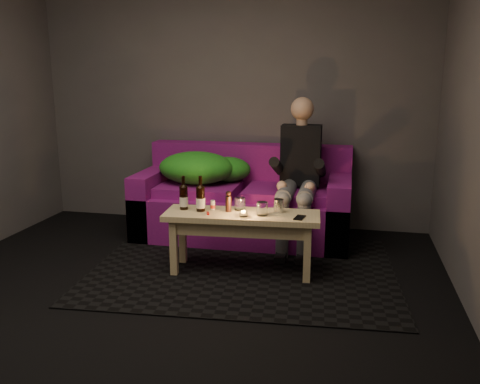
% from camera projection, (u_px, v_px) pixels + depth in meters
% --- Properties ---
extents(floor, '(4.50, 4.50, 0.00)m').
position_uv_depth(floor, '(153.00, 318.00, 3.29)').
color(floor, black).
rests_on(floor, ground).
extents(room, '(4.50, 4.50, 4.50)m').
position_uv_depth(room, '(170.00, 58.00, 3.36)').
color(room, silver).
rests_on(room, ground).
extents(rug, '(2.52, 1.91, 0.01)m').
position_uv_depth(rug, '(243.00, 269.00, 4.09)').
color(rug, black).
rests_on(rug, floor).
extents(sofa, '(2.00, 0.90, 0.86)m').
position_uv_depth(sofa, '(244.00, 204.00, 4.90)').
color(sofa, '#791071').
rests_on(sofa, floor).
extents(green_blanket, '(0.88, 0.60, 0.30)m').
position_uv_depth(green_blanket, '(202.00, 168.00, 4.90)').
color(green_blanket, '#198920').
rests_on(green_blanket, sofa).
extents(person, '(0.36, 0.83, 1.34)m').
position_uv_depth(person, '(299.00, 171.00, 4.55)').
color(person, black).
rests_on(person, sofa).
extents(coffee_table, '(1.22, 0.46, 0.49)m').
position_uv_depth(coffee_table, '(242.00, 224.00, 3.95)').
color(coffee_table, tan).
rests_on(coffee_table, rug).
extents(beer_bottle_a, '(0.07, 0.07, 0.27)m').
position_uv_depth(beer_bottle_a, '(184.00, 197.00, 4.01)').
color(beer_bottle_a, black).
rests_on(beer_bottle_a, coffee_table).
extents(beer_bottle_b, '(0.07, 0.07, 0.28)m').
position_uv_depth(beer_bottle_b, '(201.00, 198.00, 3.96)').
color(beer_bottle_b, black).
rests_on(beer_bottle_b, coffee_table).
extents(salt_shaker, '(0.04, 0.04, 0.08)m').
position_uv_depth(salt_shaker, '(213.00, 205.00, 4.01)').
color(salt_shaker, silver).
rests_on(salt_shaker, coffee_table).
extents(pepper_mill, '(0.06, 0.06, 0.13)m').
position_uv_depth(pepper_mill, '(228.00, 204.00, 3.95)').
color(pepper_mill, black).
rests_on(pepper_mill, coffee_table).
extents(tumbler_back, '(0.09, 0.09, 0.10)m').
position_uv_depth(tumbler_back, '(240.00, 204.00, 4.00)').
color(tumbler_back, white).
rests_on(tumbler_back, coffee_table).
extents(tealight, '(0.06, 0.06, 0.05)m').
position_uv_depth(tealight, '(243.00, 213.00, 3.83)').
color(tealight, white).
rests_on(tealight, coffee_table).
extents(tumbler_front, '(0.10, 0.10, 0.10)m').
position_uv_depth(tumbler_front, '(262.00, 209.00, 3.85)').
color(tumbler_front, white).
rests_on(tumbler_front, coffee_table).
extents(steel_cup, '(0.09, 0.09, 0.11)m').
position_uv_depth(steel_cup, '(279.00, 206.00, 3.93)').
color(steel_cup, silver).
rests_on(steel_cup, coffee_table).
extents(smartphone, '(0.09, 0.14, 0.01)m').
position_uv_depth(smartphone, '(300.00, 218.00, 3.79)').
color(smartphone, black).
rests_on(smartphone, coffee_table).
extents(red_lighter, '(0.04, 0.07, 0.01)m').
position_uv_depth(red_lighter, '(208.00, 213.00, 3.90)').
color(red_lighter, '#BB100B').
rests_on(red_lighter, coffee_table).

